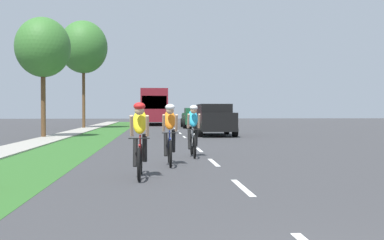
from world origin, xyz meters
The scene contains 12 objects.
ground_plane centered at (0.00, 20.00, 0.00)m, with size 120.00×120.00×0.00m, color #38383A.
grass_verge centered at (-4.80, 20.00, 0.00)m, with size 2.43×70.00×0.01m, color #2D6026.
sidewalk_concrete centered at (-6.76, 20.00, 0.00)m, with size 1.49×70.00×0.10m, color #9E998E.
lane_markings_center centered at (0.00, 24.00, 0.00)m, with size 0.12×53.80×0.01m.
cyclist_lead centered at (-1.91, 7.34, 0.81)m, with size 0.42×1.72×1.58m.
cyclist_trailing centered at (-1.21, 9.49, 0.81)m, with size 0.42×1.72×1.58m.
cyclist_distant centered at (-0.43, 11.53, 0.81)m, with size 0.42×1.72×1.58m.
suv_black centered at (1.78, 23.28, 0.95)m, with size 2.15×4.70×1.79m.
pickup_dark_green centered at (1.77, 34.92, 0.83)m, with size 2.22×5.10×1.64m.
bus_maroon centered at (-1.61, 44.47, 1.98)m, with size 2.78×11.60×3.48m.
street_tree_near centered at (-7.39, 21.89, 4.70)m, with size 2.83×2.83×6.28m.
street_tree_far centered at (-7.27, 34.56, 6.51)m, with size 3.82×3.82×8.62m.
Camera 1 is at (-1.61, -2.09, 1.41)m, focal length 42.01 mm.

